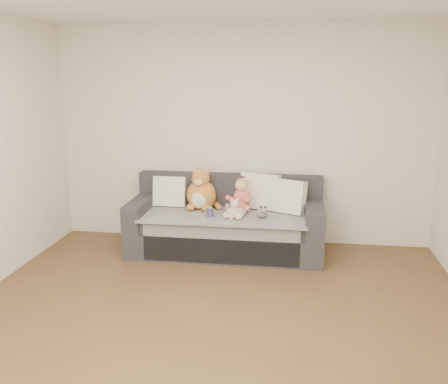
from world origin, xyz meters
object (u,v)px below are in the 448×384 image
toddler (241,199)px  teddy_bear (234,210)px  sofa (226,225)px  plush_cat (201,193)px  sippy_cup (210,211)px

toddler → teddy_bear: (-0.05, -0.20, -0.08)m
sofa → plush_cat: plush_cat is taller
sofa → teddy_bear: 0.38m
toddler → teddy_bear: bearing=-88.6°
toddler → plush_cat: size_ratio=0.79×
toddler → plush_cat: (-0.48, 0.15, 0.02)m
plush_cat → teddy_bear: size_ratio=2.30×
sofa → teddy_bear: size_ratio=9.55×
toddler → plush_cat: bearing=177.6°
toddler → teddy_bear: 0.22m
teddy_bear → sippy_cup: (-0.27, 0.02, -0.02)m
toddler → sippy_cup: (-0.32, -0.17, -0.10)m
sofa → plush_cat: (-0.31, 0.09, 0.36)m
toddler → sofa: bearing=175.2°
sofa → plush_cat: bearing=164.5°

